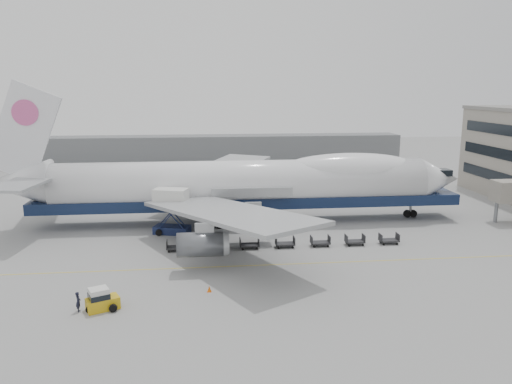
{
  "coord_description": "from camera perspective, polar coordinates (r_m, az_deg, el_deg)",
  "views": [
    {
      "loc": [
        -5.53,
        -56.99,
        18.9
      ],
      "look_at": [
        1.27,
        6.0,
        5.62
      ],
      "focal_mm": 35.0,
      "sensor_mm": 36.0,
      "label": 1
    }
  ],
  "objects": [
    {
      "name": "traffic_cone",
      "position": [
        48.13,
        -5.36,
        -10.97
      ],
      "size": [
        0.41,
        0.41,
        0.6
      ],
      "rotation": [
        0.0,
        0.0,
        0.09
      ],
      "color": "#DC5C0B",
      "rests_on": "ground"
    },
    {
      "name": "catering_truck",
      "position": [
        66.26,
        -9.66,
        -1.83
      ],
      "size": [
        5.07,
        4.09,
        6.02
      ],
      "rotation": [
        0.0,
        0.0,
        -0.29
      ],
      "color": "#172045",
      "rests_on": "ground"
    },
    {
      "name": "dolly_1",
      "position": [
        59.74,
        -4.92,
        -6.11
      ],
      "size": [
        2.3,
        1.35,
        1.3
      ],
      "color": "#2D2D30",
      "rests_on": "ground"
    },
    {
      "name": "dolly_0",
      "position": [
        59.82,
        -9.09,
        -6.19
      ],
      "size": [
        2.3,
        1.35,
        1.3
      ],
      "color": "#2D2D30",
      "rests_on": "ground"
    },
    {
      "name": "ground_worker",
      "position": [
        46.4,
        -19.65,
        -11.73
      ],
      "size": [
        0.58,
        0.74,
        1.78
      ],
      "primitive_type": "imported",
      "rotation": [
        0.0,
        0.0,
        1.83
      ],
      "color": "black",
      "rests_on": "ground"
    },
    {
      "name": "hangar",
      "position": [
        128.0,
        -8.15,
        4.81
      ],
      "size": [
        110.0,
        8.0,
        7.0
      ],
      "primitive_type": "cube",
      "color": "slate",
      "rests_on": "ground"
    },
    {
      "name": "ground",
      "position": [
        60.3,
        -0.59,
        -6.43
      ],
      "size": [
        260.0,
        260.0,
        0.0
      ],
      "primitive_type": "plane",
      "color": "gray",
      "rests_on": "ground"
    },
    {
      "name": "airliner",
      "position": [
        70.53,
        -1.03,
        0.99
      ],
      "size": [
        67.0,
        55.3,
        19.98
      ],
      "color": "white",
      "rests_on": "ground"
    },
    {
      "name": "dolly_3",
      "position": [
        60.51,
        3.34,
        -5.85
      ],
      "size": [
        2.3,
        1.35,
        1.3
      ],
      "color": "#2D2D30",
      "rests_on": "ground"
    },
    {
      "name": "dolly_2",
      "position": [
        59.97,
        -0.76,
        -6.0
      ],
      "size": [
        2.3,
        1.35,
        1.3
      ],
      "color": "#2D2D30",
      "rests_on": "ground"
    },
    {
      "name": "dolly_5",
      "position": [
        62.47,
        11.22,
        -5.49
      ],
      "size": [
        2.3,
        1.35,
        1.3
      ],
      "color": "#2D2D30",
      "rests_on": "ground"
    },
    {
      "name": "apron_line",
      "position": [
        54.66,
        0.03,
        -8.38
      ],
      "size": [
        60.0,
        0.15,
        0.01
      ],
      "primitive_type": "cube",
      "color": "gold",
      "rests_on": "ground"
    },
    {
      "name": "dolly_4",
      "position": [
        61.35,
        7.34,
        -5.68
      ],
      "size": [
        2.3,
        1.35,
        1.3
      ],
      "color": "#2D2D30",
      "rests_on": "ground"
    },
    {
      "name": "dolly_6",
      "position": [
        63.88,
        14.94,
        -5.28
      ],
      "size": [
        2.3,
        1.35,
        1.3
      ],
      "color": "#2D2D30",
      "rests_on": "ground"
    },
    {
      "name": "baggage_tug",
      "position": [
        46.13,
        -17.27,
        -11.71
      ],
      "size": [
        3.08,
        2.46,
        1.99
      ],
      "rotation": [
        0.0,
        0.0,
        0.43
      ],
      "color": "gold",
      "rests_on": "ground"
    }
  ]
}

